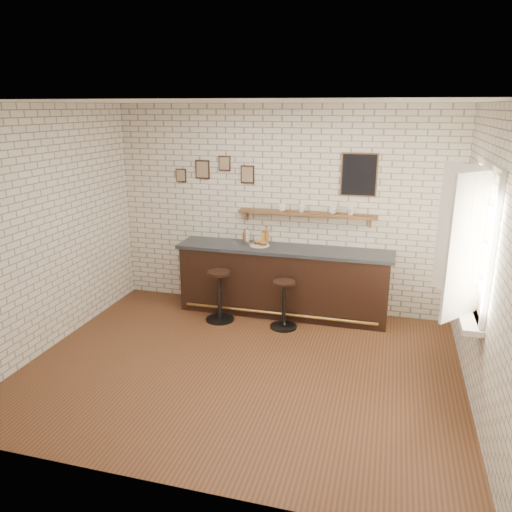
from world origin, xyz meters
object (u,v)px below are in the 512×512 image
object	(u,v)px
bar_stool_right	(284,303)
book_lower	(464,304)
ciabatta_sandwich	(260,243)
sandwich_plate	(260,245)
shelf_cup_c	(333,211)
bitters_bottle_brown	(245,237)
bitters_bottle_amber	(266,236)
bar_counter	(283,281)
shelf_cup_d	(351,211)
condiment_bottle_yellow	(263,238)
bar_stool_left	(219,294)
shelf_cup_b	(301,209)
book_upper	(464,303)
bitters_bottle_white	(247,236)
shelf_cup_a	(282,208)

from	to	relation	value
bar_stool_right	book_lower	size ratio (longest dim) A/B	3.36
book_lower	ciabatta_sandwich	bearing A→B (deg)	135.98
sandwich_plate	ciabatta_sandwich	bearing A→B (deg)	0.00
shelf_cup_c	book_lower	world-z (taller)	shelf_cup_c
sandwich_plate	bitters_bottle_brown	world-z (taller)	bitters_bottle_brown
bitters_bottle_amber	bar_counter	bearing A→B (deg)	-30.94
bitters_bottle_brown	shelf_cup_c	bearing A→B (deg)	0.85
ciabatta_sandwich	shelf_cup_c	xyz separation A→B (m)	(1.00, 0.19, 0.49)
shelf_cup_d	bar_stool_right	bearing A→B (deg)	-154.46
sandwich_plate	book_lower	bearing A→B (deg)	-28.37
condiment_bottle_yellow	bar_stool_left	xyz separation A→B (m)	(-0.47, -0.67, -0.69)
bar_counter	condiment_bottle_yellow	size ratio (longest dim) A/B	17.68
sandwich_plate	condiment_bottle_yellow	bearing A→B (deg)	85.44
sandwich_plate	shelf_cup_b	world-z (taller)	shelf_cup_b
shelf_cup_c	book_upper	xyz separation A→B (m)	(1.61, -1.61, -0.59)
ciabatta_sandwich	bitters_bottle_brown	world-z (taller)	bitters_bottle_brown
bitters_bottle_brown	shelf_cup_b	distance (m)	0.96
shelf_cup_c	book_lower	bearing A→B (deg)	-117.13
bitters_bottle_white	bitters_bottle_amber	bearing A→B (deg)	-0.00
sandwich_plate	ciabatta_sandwich	world-z (taller)	ciabatta_sandwich
bar_counter	condiment_bottle_yellow	xyz separation A→B (m)	(-0.35, 0.18, 0.58)
ciabatta_sandwich	bitters_bottle_amber	size ratio (longest dim) A/B	0.78
sandwich_plate	shelf_cup_b	bearing A→B (deg)	18.47
shelf_cup_b	bar_stool_left	bearing A→B (deg)	139.74
shelf_cup_b	book_upper	xyz separation A→B (m)	(2.06, -1.61, -0.59)
bar_stool_left	shelf_cup_a	world-z (taller)	shelf_cup_a
bitters_bottle_brown	condiment_bottle_yellow	size ratio (longest dim) A/B	1.08
bar_counter	book_lower	xyz separation A→B (m)	(2.26, -1.40, 0.43)
condiment_bottle_yellow	shelf_cup_d	size ratio (longest dim) A/B	1.69
ciabatta_sandwich	shelf_cup_d	xyz separation A→B (m)	(1.25, 0.19, 0.49)
bar_counter	bitters_bottle_white	world-z (taller)	bitters_bottle_white
ciabatta_sandwich	book_upper	distance (m)	2.98
condiment_bottle_yellow	bar_stool_left	bearing A→B (deg)	-125.21
sandwich_plate	book_upper	size ratio (longest dim) A/B	1.12
bar_stool_left	shelf_cup_c	xyz separation A→B (m)	(1.47, 0.69, 1.15)
bar_stool_right	shelf_cup_c	distance (m)	1.47
condiment_bottle_yellow	bitters_bottle_white	bearing A→B (deg)	180.00
sandwich_plate	book_upper	bearing A→B (deg)	-28.45
bar_counter	bar_stool_right	world-z (taller)	bar_counter
bar_counter	bitters_bottle_amber	xyz separation A→B (m)	(-0.30, 0.18, 0.61)
shelf_cup_a	book_upper	xyz separation A→B (m)	(2.34, -1.61, -0.59)
bar_stool_right	shelf_cup_d	size ratio (longest dim) A/B	6.57
bar_counter	shelf_cup_c	xyz separation A→B (m)	(0.65, 0.20, 1.04)
book_upper	shelf_cup_d	bearing A→B (deg)	129.61
bar_stool_right	bar_counter	bearing A→B (deg)	103.69
bitters_bottle_brown	shelf_cup_b	xyz separation A→B (m)	(0.85, 0.02, 0.46)
bar_stool_left	shelf_cup_c	world-z (taller)	shelf_cup_c
condiment_bottle_yellow	shelf_cup_d	distance (m)	1.33
sandwich_plate	bar_stool_left	size ratio (longest dim) A/B	0.38
bar_counter	shelf_cup_a	xyz separation A→B (m)	(-0.08, 0.20, 1.04)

